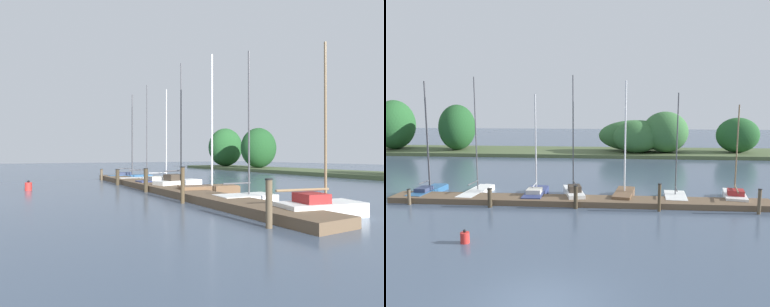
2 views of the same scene
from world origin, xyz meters
TOP-DOWN VIEW (x-y plane):
  - dock_pier at (0.00, 11.75)m, footprint 23.23×1.80m
  - far_shore at (-3.55, 34.22)m, footprint 62.74×8.00m
  - sailboat_0 at (-10.16, 13.22)m, footprint 1.28×3.97m
  - sailboat_1 at (-6.84, 13.35)m, footprint 1.38×4.19m
  - sailboat_2 at (-2.81, 13.12)m, footprint 1.25×3.84m
  - sailboat_3 at (-0.33, 13.00)m, footprint 1.72×3.48m
  - sailboat_4 at (2.93, 13.19)m, footprint 1.58×3.42m
  - sailboat_5 at (6.14, 13.05)m, footprint 1.56×2.92m
  - sailboat_6 at (9.84, 13.25)m, footprint 1.86×3.43m
  - mooring_piling_0 at (-10.09, 10.65)m, footprint 0.23×0.23m
  - mooring_piling_1 at (-5.05, 10.54)m, footprint 0.30×0.30m
  - mooring_piling_2 at (0.03, 10.68)m, footprint 0.28×0.28m
  - mooring_piling_3 at (4.80, 10.51)m, footprint 0.21×0.21m
  - mooring_piling_4 at (10.24, 10.43)m, footprint 0.22×0.22m
  - channel_buoy_0 at (-4.33, 4.89)m, footprint 0.39×0.39m

SIDE VIEW (x-z plane):
  - dock_pier at x=0.00m, z-range 0.00..0.35m
  - channel_buoy_0 at x=-4.33m, z-range -0.06..0.56m
  - sailboat_1 at x=-6.84m, z-range -3.61..4.18m
  - sailboat_5 at x=6.14m, z-range -3.08..3.65m
  - sailboat_2 at x=-2.81m, z-range -3.02..3.67m
  - sailboat_6 at x=9.84m, z-range -2.66..3.36m
  - sailboat_4 at x=2.93m, z-range -3.35..4.14m
  - sailboat_0 at x=-10.16m, z-range -3.37..4.17m
  - sailboat_3 at x=-0.33m, z-range -3.51..4.34m
  - mooring_piling_0 at x=-10.09m, z-range 0.01..0.98m
  - mooring_piling_1 at x=-5.05m, z-range 0.01..1.15m
  - mooring_piling_2 at x=0.03m, z-range 0.01..1.38m
  - mooring_piling_4 at x=10.24m, z-range 0.01..1.44m
  - mooring_piling_3 at x=4.80m, z-range 0.01..1.62m
  - far_shore at x=-3.55m, z-range -1.02..5.51m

